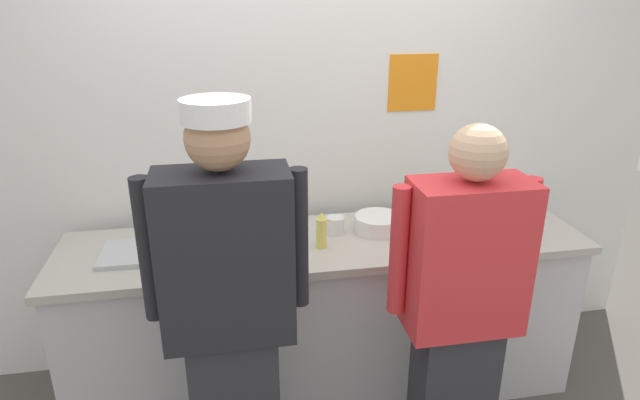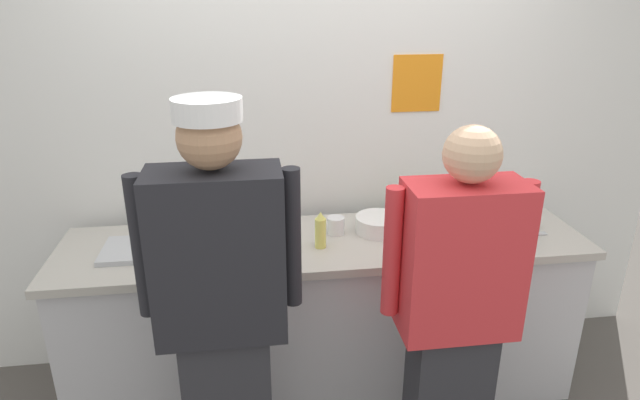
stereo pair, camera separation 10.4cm
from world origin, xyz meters
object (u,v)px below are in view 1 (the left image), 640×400
at_px(chef_near_left, 229,310).
at_px(mixing_bowl_steel, 485,220).
at_px(plate_stack_front, 378,223).
at_px(squeeze_bottle_spare, 322,231).
at_px(squeeze_bottle_secondary, 429,217).
at_px(deli_cup, 335,225).
at_px(ramekin_green_sauce, 253,257).
at_px(squeeze_bottle_primary, 406,203).
at_px(ramekin_yellow_sauce, 433,218).
at_px(ramekin_orange_sauce, 220,250).
at_px(ramekin_red_sauce, 525,219).
at_px(chefs_knife, 513,231).
at_px(sheet_tray, 152,252).
at_px(chef_center, 461,309).
at_px(plate_stack_rear, 263,233).

bearing_deg(chef_near_left, mixing_bowl_steel, 23.14).
distance_m(plate_stack_front, squeeze_bottle_spare, 0.36).
xyz_separation_m(chef_near_left, squeeze_bottle_secondary, (1.02, 0.61, 0.05)).
xyz_separation_m(chef_near_left, deli_cup, (0.55, 0.69, 0.01)).
bearing_deg(ramekin_green_sauce, squeeze_bottle_primary, 23.18).
height_order(ramekin_yellow_sauce, ramekin_orange_sauce, ramekin_orange_sauce).
height_order(ramekin_red_sauce, deli_cup, deli_cup).
distance_m(chef_near_left, chefs_knife, 1.56).
xyz_separation_m(chef_near_left, ramekin_yellow_sauce, (1.11, 0.74, -0.02)).
xyz_separation_m(sheet_tray, squeeze_bottle_primary, (1.33, 0.21, 0.07)).
height_order(ramekin_green_sauce, chefs_knife, ramekin_green_sauce).
xyz_separation_m(ramekin_yellow_sauce, ramekin_orange_sauce, (-1.14, -0.20, 0.01)).
bearing_deg(chefs_knife, mixing_bowl_steel, 170.45).
height_order(chef_center, ramekin_red_sauce, chef_center).
distance_m(chef_center, squeeze_bottle_spare, 0.76).
bearing_deg(deli_cup, squeeze_bottle_secondary, -9.62).
height_order(chef_center, ramekin_green_sauce, chef_center).
bearing_deg(chef_center, squeeze_bottle_spare, 128.11).
bearing_deg(chef_near_left, sheet_tray, 119.63).
bearing_deg(chef_center, ramekin_green_sauce, 147.81).
bearing_deg(plate_stack_rear, squeeze_bottle_secondary, -3.70).
xyz_separation_m(mixing_bowl_steel, squeeze_bottle_spare, (-0.86, -0.02, 0.02)).
relative_size(squeeze_bottle_spare, ramekin_green_sauce, 1.76).
relative_size(mixing_bowl_steel, sheet_tray, 0.79).
distance_m(chef_near_left, sheet_tray, 0.71).
distance_m(mixing_bowl_steel, ramekin_orange_sauce, 1.35).
bearing_deg(chefs_knife, chef_near_left, -159.93).
distance_m(plate_stack_rear, squeeze_bottle_spare, 0.30).
xyz_separation_m(chef_center, deli_cup, (-0.37, 0.74, 0.08)).
height_order(deli_cup, chefs_knife, deli_cup).
relative_size(ramekin_green_sauce, ramekin_yellow_sauce, 1.13).
height_order(chef_near_left, chefs_knife, chef_near_left).
bearing_deg(squeeze_bottle_spare, squeeze_bottle_primary, 28.44).
distance_m(squeeze_bottle_primary, deli_cup, 0.45).
relative_size(squeeze_bottle_primary, deli_cup, 1.99).
relative_size(chef_center, plate_stack_rear, 7.17).
xyz_separation_m(plate_stack_rear, squeeze_bottle_primary, (0.80, 0.16, 0.04)).
bearing_deg(ramekin_red_sauce, ramekin_orange_sauce, -176.87).
bearing_deg(squeeze_bottle_spare, ramekin_orange_sauce, 179.92).
bearing_deg(chef_center, plate_stack_front, 100.82).
xyz_separation_m(squeeze_bottle_primary, ramekin_orange_sauce, (-1.01, -0.28, -0.06)).
height_order(plate_stack_rear, deli_cup, deli_cup).
bearing_deg(chef_near_left, squeeze_bottle_primary, 40.20).
height_order(chef_center, plate_stack_rear, chef_center).
relative_size(plate_stack_rear, sheet_tray, 0.48).
bearing_deg(ramekin_red_sauce, chefs_knife, -140.30).
bearing_deg(ramekin_orange_sauce, ramekin_yellow_sauce, 9.78).
xyz_separation_m(plate_stack_front, deli_cup, (-0.23, 0.01, 0.00)).
height_order(plate_stack_rear, squeeze_bottle_spare, squeeze_bottle_spare).
bearing_deg(ramekin_yellow_sauce, mixing_bowl_steel, -41.30).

